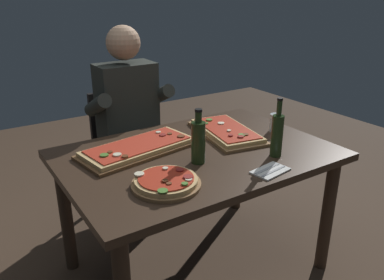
{
  "coord_description": "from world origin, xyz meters",
  "views": [
    {
      "loc": [
        -1.06,
        -1.57,
        1.55
      ],
      "look_at": [
        0.0,
        0.05,
        0.79
      ],
      "focal_mm": 36.61,
      "sensor_mm": 36.0,
      "label": 1
    }
  ],
  "objects": [
    {
      "name": "oil_bottle_amber",
      "position": [
        -0.07,
        -0.11,
        0.85
      ],
      "size": [
        0.07,
        0.07,
        0.28
      ],
      "color": "#233819",
      "rests_on": "dining_table"
    },
    {
      "name": "pizza_round_far",
      "position": [
        -0.32,
        -0.24,
        0.76
      ],
      "size": [
        0.31,
        0.31,
        0.05
      ],
      "color": "olive",
      "rests_on": "dining_table"
    },
    {
      "name": "diner_chair",
      "position": [
        -0.05,
        0.86,
        0.49
      ],
      "size": [
        0.44,
        0.44,
        0.87
      ],
      "color": "black",
      "rests_on": "ground_plane"
    },
    {
      "name": "seated_diner",
      "position": [
        -0.05,
        0.74,
        0.74
      ],
      "size": [
        0.53,
        0.41,
        1.33
      ],
      "color": "#23232D",
      "rests_on": "ground_plane"
    },
    {
      "name": "wine_bottle_dark",
      "position": [
        0.31,
        -0.26,
        0.86
      ],
      "size": [
        0.06,
        0.06,
        0.31
      ],
      "color": "#233819",
      "rests_on": "dining_table"
    },
    {
      "name": "tumbler_near_camera",
      "position": [
        0.57,
        0.01,
        0.79
      ],
      "size": [
        0.07,
        0.07,
        0.11
      ],
      "color": "silver",
      "rests_on": "dining_table"
    },
    {
      "name": "dining_table",
      "position": [
        0.0,
        0.0,
        0.64
      ],
      "size": [
        1.4,
        0.96,
        0.74
      ],
      "color": "#3D2B1E",
      "rests_on": "ground_plane"
    },
    {
      "name": "napkin_cutlery_set",
      "position": [
        0.16,
        -0.39,
        0.74
      ],
      "size": [
        0.19,
        0.14,
        0.01
      ],
      "color": "white",
      "rests_on": "dining_table"
    },
    {
      "name": "pizza_rectangular_left",
      "position": [
        0.29,
        0.12,
        0.76
      ],
      "size": [
        0.36,
        0.56,
        0.05
      ],
      "color": "olive",
      "rests_on": "dining_table"
    },
    {
      "name": "pizza_rectangular_front",
      "position": [
        -0.26,
        0.17,
        0.76
      ],
      "size": [
        0.66,
        0.38,
        0.05
      ],
      "color": "brown",
      "rests_on": "dining_table"
    },
    {
      "name": "ground_plane",
      "position": [
        0.0,
        0.0,
        0.0
      ],
      "size": [
        6.4,
        6.4,
        0.0
      ],
      "primitive_type": "plane",
      "color": "#4C3828"
    }
  ]
}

